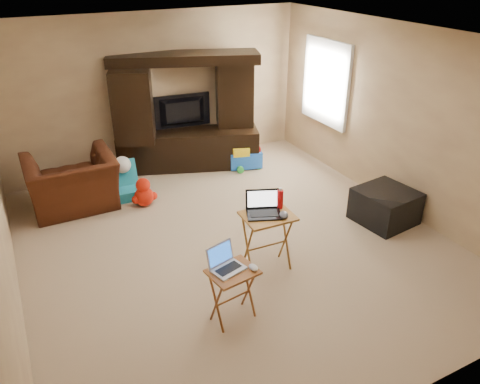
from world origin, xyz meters
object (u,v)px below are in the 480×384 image
ottoman (385,206)px  laptop_left (228,260)px  push_toy (245,156)px  water_bottle (280,199)px  laptop_right (264,205)px  mouse_left (253,267)px  tray_table_left (233,295)px  plush_toy (144,192)px  child_rocker (126,181)px  tray_table_right (267,242)px  recliner (72,183)px  mouse_right (284,215)px  television (183,112)px  entertainment_center (187,113)px

ottoman → laptop_left: (-2.71, -0.73, 0.47)m
push_toy → water_bottle: water_bottle is taller
laptop_right → mouse_left: (-0.49, -0.65, -0.23)m
push_toy → tray_table_left: size_ratio=0.94×
plush_toy → laptop_right: bearing=-70.0°
child_rocker → mouse_left: bearing=-79.6°
laptop_left → mouse_left: 0.26m
tray_table_right → recliner: bearing=126.6°
ottoman → tray_table_right: bearing=-174.2°
water_bottle → tray_table_right: bearing=-158.2°
plush_toy → mouse_right: size_ratio=2.97×
plush_toy → mouse_left: mouse_left is taller
plush_toy → tray_table_right: size_ratio=0.60×
television → tray_table_left: 4.01m
mouse_right → ottoman: bearing=9.9°
tray_table_right → mouse_right: 0.43m
child_rocker → tray_table_left: 3.05m
push_toy → mouse_right: mouse_right is taller
ottoman → push_toy: bearing=109.5°
television → mouse_right: television is taller
recliner → push_toy: recliner is taller
television → water_bottle: (-0.08, -3.19, -0.09)m
recliner → push_toy: 2.82m
tray_table_right → mouse_left: tray_table_right is taller
ottoman → water_bottle: (-1.76, -0.12, 0.60)m
laptop_right → plush_toy: bearing=132.1°
mouse_left → push_toy: bearing=63.3°
tray_table_left → mouse_right: mouse_right is taller
child_rocker → push_toy: (2.06, 0.14, -0.06)m
mouse_right → water_bottle: size_ratio=0.66×
tray_table_right → ottoman: bearing=8.3°
child_rocker → tray_table_right: (0.96, -2.48, 0.09)m
recliner → mouse_right: 3.24m
tray_table_right → mouse_left: size_ratio=6.05×
push_toy → laptop_left: laptop_left is taller
ottoman → tray_table_left: 2.79m
recliner → mouse_right: size_ratio=8.18×
ottoman → mouse_right: 1.93m
push_toy → tray_table_left: tray_table_left is taller
entertainment_center → plush_toy: size_ratio=5.38×
ottoman → water_bottle: 1.87m
laptop_right → water_bottle: (0.24, 0.06, -0.01)m
mouse_left → television: bearing=78.2°
plush_toy → mouse_right: bearing=-67.4°
plush_toy → television: bearing=46.5°
television → push_toy: bearing=147.7°
entertainment_center → mouse_right: size_ratio=15.99×
ottoman → tray_table_right: 1.98m
recliner → television: bearing=-159.7°
entertainment_center → ottoman: (1.68, -2.91, -0.72)m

